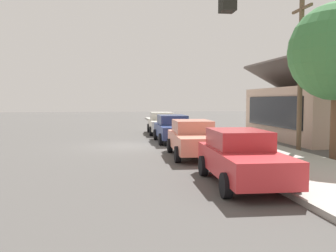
% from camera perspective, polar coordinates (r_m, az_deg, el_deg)
% --- Properties ---
extents(ground_plane, '(120.00, 120.00, 0.00)m').
position_cam_1_polar(ground_plane, '(20.15, -5.99, -3.10)').
color(ground_plane, '#4C4947').
extents(sidewalk_curb, '(60.00, 4.20, 0.16)m').
position_cam_1_polar(sidewalk_curb, '(21.14, 9.36, -2.57)').
color(sidewalk_curb, '#A3A099').
rests_on(sidewalk_curb, ground).
extents(car_ivory, '(4.89, 2.15, 1.59)m').
position_cam_1_polar(car_ivory, '(27.29, -1.01, 0.50)').
color(car_ivory, silver).
rests_on(car_ivory, ground).
extents(car_navy, '(4.74, 2.10, 1.59)m').
position_cam_1_polar(car_navy, '(21.89, 0.79, -0.36)').
color(car_navy, navy).
rests_on(car_navy, ground).
extents(car_coral, '(4.71, 2.19, 1.59)m').
position_cam_1_polar(car_coral, '(16.27, 3.97, -1.89)').
color(car_coral, '#EA8C75').
rests_on(car_coral, ground).
extents(car_cherry, '(4.61, 2.12, 1.59)m').
position_cam_1_polar(car_cherry, '(11.11, 11.38, -4.73)').
color(car_cherry, red).
rests_on(car_cherry, ground).
extents(storefront_building, '(9.84, 6.40, 5.03)m').
position_cam_1_polar(storefront_building, '(25.09, 22.31, 2.11)').
color(storefront_building, tan).
rests_on(storefront_building, ground).
extents(traffic_light_main, '(0.37, 2.79, 5.20)m').
position_cam_1_polar(traffic_light_main, '(6.97, 21.59, 12.02)').
color(traffic_light_main, '#383833').
rests_on(traffic_light_main, ground).
extents(utility_pole_wooden, '(1.80, 0.24, 7.50)m').
position_cam_1_polar(utility_pole_wooden, '(19.21, 19.90, 8.08)').
color(utility_pole_wooden, brown).
rests_on(utility_pole_wooden, ground).
extents(fire_hydrant_red, '(0.22, 0.22, 0.71)m').
position_cam_1_polar(fire_hydrant_red, '(20.98, 5.50, -1.44)').
color(fire_hydrant_red, red).
rests_on(fire_hydrant_red, sidewalk_curb).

